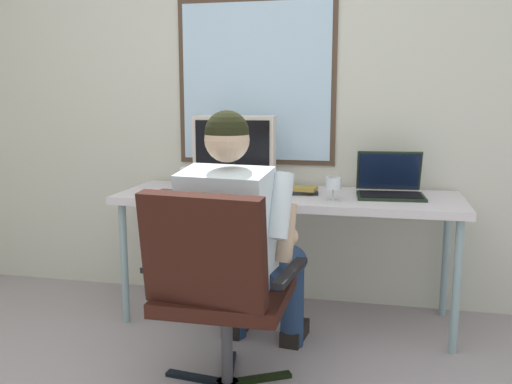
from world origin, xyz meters
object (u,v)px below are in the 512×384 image
person_seated (239,239)px  wine_glass (333,184)px  office_chair (217,281)px  laptop (390,184)px  cd_case (169,192)px  crt_monitor (235,147)px  desk (288,203)px  book_stack (302,191)px

person_seated → wine_glass: (0.38, 0.50, 0.19)m
office_chair → laptop: (0.69, 0.99, 0.28)m
office_chair → laptop: size_ratio=2.42×
cd_case → crt_monitor: bearing=22.8°
office_chair → person_seated: 0.29m
person_seated → laptop: person_seated is taller
desk → person_seated: 0.66m
desk → book_stack: bearing=9.0°
book_stack → desk: bearing=-171.0°
desk → crt_monitor: (-0.31, 0.04, 0.30)m
desk → book_stack: (0.08, 0.01, 0.07)m
crt_monitor → person_seated: bearing=-74.0°
desk → office_chair: office_chair is taller
crt_monitor → cd_case: (-0.35, -0.15, -0.25)m
laptop → cd_case: size_ratio=2.52×
desk → laptop: size_ratio=5.02×
cd_case → laptop: bearing=8.4°
office_chair → laptop: bearing=55.0°
person_seated → wine_glass: 0.66m
laptop → cd_case: 1.23m
person_seated → book_stack: 0.70m
crt_monitor → laptop: size_ratio=1.25×
wine_glass → cd_case: wine_glass is taller
desk → wine_glass: size_ratio=15.37×
person_seated → desk: bearing=79.8°
office_chair → cd_case: (-0.52, 0.81, 0.22)m
office_chair → wine_glass: (0.41, 0.77, 0.30)m
laptop → cd_case: bearing=-171.6°
office_chair → laptop: 1.24m
person_seated → cd_case: bearing=135.2°
crt_monitor → cd_case: 0.45m
office_chair → wine_glass: 0.92m
person_seated → cd_case: 0.78m
cd_case → wine_glass: bearing=-2.5°
office_chair → person_seated: size_ratio=0.75×
laptop → book_stack: laptop is taller
desk → wine_glass: wine_glass is taller
crt_monitor → laptop: 0.89m
person_seated → wine_glass: bearing=53.2°
crt_monitor → desk: bearing=-7.9°
wine_glass → laptop: bearing=37.3°
crt_monitor → cd_case: size_ratio=3.15×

